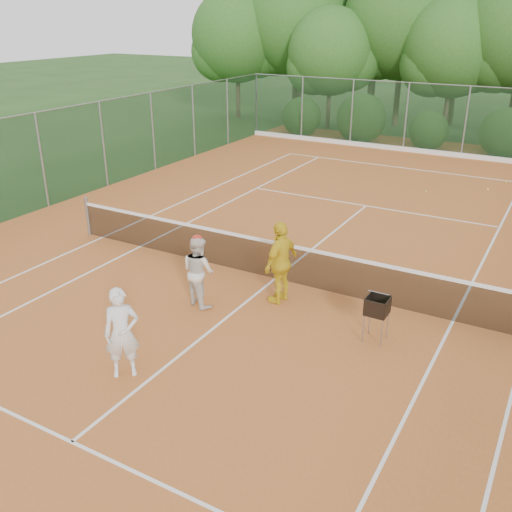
{
  "coord_description": "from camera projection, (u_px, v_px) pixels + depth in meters",
  "views": [
    {
      "loc": [
        5.62,
        -10.82,
        5.83
      ],
      "look_at": [
        0.17,
        -1.2,
        1.1
      ],
      "focal_mm": 40.0,
      "sensor_mm": 36.0,
      "label": 1
    }
  ],
  "objects": [
    {
      "name": "ground",
      "position": [
        275.0,
        280.0,
        13.5
      ],
      "size": [
        120.0,
        120.0,
        0.0
      ],
      "primitive_type": "plane",
      "color": "#234418",
      "rests_on": "ground"
    },
    {
      "name": "clay_court",
      "position": [
        275.0,
        280.0,
        13.5
      ],
      "size": [
        18.0,
        36.0,
        0.02
      ],
      "primitive_type": "cube",
      "color": "#B46229",
      "rests_on": "ground"
    },
    {
      "name": "tennis_net",
      "position": [
        275.0,
        259.0,
        13.29
      ],
      "size": [
        11.97,
        0.1,
        1.1
      ],
      "color": "gray",
      "rests_on": "clay_court"
    },
    {
      "name": "player_white",
      "position": [
        122.0,
        333.0,
        9.64
      ],
      "size": [
        0.71,
        0.69,
        1.64
      ],
      "primitive_type": "imported",
      "rotation": [
        0.0,
        0.0,
        0.73
      ],
      "color": "silver",
      "rests_on": "clay_court"
    },
    {
      "name": "player_center_grp",
      "position": [
        199.0,
        271.0,
        12.05
      ],
      "size": [
        0.9,
        0.8,
        1.59
      ],
      "color": "silver",
      "rests_on": "clay_court"
    },
    {
      "name": "player_yellow",
      "position": [
        281.0,
        262.0,
        12.13
      ],
      "size": [
        0.58,
        1.12,
        1.83
      ],
      "primitive_type": "imported",
      "rotation": [
        0.0,
        0.0,
        -1.7
      ],
      "color": "yellow",
      "rests_on": "clay_court"
    },
    {
      "name": "ball_hopper",
      "position": [
        377.0,
        307.0,
        10.7
      ],
      "size": [
        0.4,
        0.4,
        0.92
      ],
      "rotation": [
        0.0,
        0.0,
        -0.33
      ],
      "color": "gray",
      "rests_on": "clay_court"
    },
    {
      "name": "stray_ball_a",
      "position": [
        426.0,
        191.0,
        19.99
      ],
      "size": [
        0.07,
        0.07,
        0.07
      ],
      "primitive_type": "sphere",
      "color": "#C2D932",
      "rests_on": "clay_court"
    },
    {
      "name": "stray_ball_b",
      "position": [
        488.0,
        189.0,
        20.25
      ],
      "size": [
        0.07,
        0.07,
        0.07
      ],
      "primitive_type": "sphere",
      "color": "#DFEF37",
      "rests_on": "clay_court"
    },
    {
      "name": "stray_ball_c",
      "position": [
        506.0,
        182.0,
        21.08
      ],
      "size": [
        0.07,
        0.07,
        0.07
      ],
      "primitive_type": "sphere",
      "color": "gold",
      "rests_on": "clay_court"
    },
    {
      "name": "court_markings",
      "position": [
        275.0,
        279.0,
        13.49
      ],
      "size": [
        11.03,
        23.83,
        0.01
      ],
      "color": "white",
      "rests_on": "clay_court"
    },
    {
      "name": "fence_back",
      "position": [
        435.0,
        120.0,
        24.9
      ],
      "size": [
        18.07,
        0.07,
        3.0
      ],
      "color": "#19381E",
      "rests_on": "clay_court"
    },
    {
      "name": "tropical_treeline",
      "position": [
        502.0,
        29.0,
        27.01
      ],
      "size": [
        32.1,
        8.49,
        15.03
      ],
      "color": "brown",
      "rests_on": "ground"
    }
  ]
}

